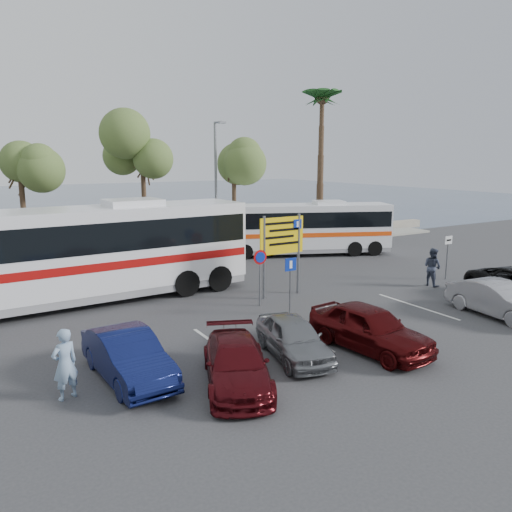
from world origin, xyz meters
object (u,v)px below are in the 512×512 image
car_blue (128,356)px  pedestrian_far (432,267)px  street_lamp_right (216,181)px  direction_sign (282,242)px  car_silver_b (498,299)px  coach_bus_right (303,230)px  car_silver_a (294,338)px  pedestrian_near (65,364)px  coach_bus_left (87,256)px  car_red (370,328)px  car_maroon (236,364)px

car_blue → pedestrian_far: pedestrian_far is taller
street_lamp_right → direction_sign: bearing=-100.9°
street_lamp_right → car_silver_b: bearing=-78.3°
car_blue → pedestrian_far: size_ratio=2.24×
coach_bus_right → car_blue: coach_bus_right is taller
direction_sign → car_silver_a: 7.14m
pedestrian_near → pedestrian_far: (17.15, 3.00, -0.02)m
car_blue → car_silver_b: bearing=-11.2°
coach_bus_left → car_silver_a: size_ratio=3.76×
pedestrian_near → car_silver_b: bearing=155.5°
coach_bus_left → car_silver_b: coach_bus_left is taller
coach_bus_left → car_red: 11.93m
pedestrian_near → coach_bus_right: bearing=-161.8°
car_silver_b → pedestrian_near: (-15.54, 1.50, 0.25)m
street_lamp_right → pedestrian_far: street_lamp_right is taller
direction_sign → car_red: 7.00m
street_lamp_right → direction_sign: size_ratio=2.23×
street_lamp_right → coach_bus_right: 6.21m
coach_bus_left → pedestrian_near: bearing=-106.4°
coach_bus_left → pedestrian_far: bearing=-20.6°
direction_sign → car_red: bearing=-99.5°
coach_bus_right → direction_sign: bearing=-131.7°
pedestrian_far → street_lamp_right: bearing=20.7°
coach_bus_left → car_silver_b: (13.04, -10.00, -1.30)m
car_silver_a → pedestrian_near: (-6.48, 0.75, 0.30)m
pedestrian_far → car_maroon: bearing=107.4°
direction_sign → coach_bus_left: (-7.50, 3.30, -0.45)m
car_maroon → car_red: (4.80, 0.00, 0.14)m
car_silver_b → pedestrian_far: pedestrian_far is taller
street_lamp_right → car_maroon: size_ratio=1.96×
street_lamp_right → coach_bus_left: (-9.50, -7.02, -2.62)m
street_lamp_right → car_blue: bearing=-124.2°
coach_bus_right → pedestrian_far: size_ratio=5.96×
car_maroon → car_red: 4.80m
coach_bus_right → pedestrian_far: bearing=-86.1°
car_maroon → pedestrian_far: (13.07, 4.50, 0.32)m
car_silver_a → car_blue: size_ratio=0.90×
car_blue → street_lamp_right: bearing=52.1°
car_red → pedestrian_near: (-8.88, 1.50, 0.20)m
car_silver_a → car_silver_b: 9.08m
car_maroon → car_silver_b: bearing=22.6°
street_lamp_right → coach_bus_right: (4.50, -3.02, -3.04)m
car_blue → pedestrian_far: bearing=6.2°
car_blue → direction_sign: bearing=26.7°
direction_sign → pedestrian_far: bearing=-17.1°
car_blue → pedestrian_far: 15.70m
car_blue → car_silver_b: (13.85, -1.82, 0.00)m
car_red → coach_bus_left: bearing=116.4°
car_silver_a → pedestrian_far: 11.31m
car_silver_b → pedestrian_near: 15.61m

